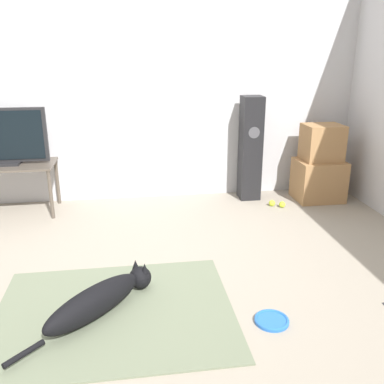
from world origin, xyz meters
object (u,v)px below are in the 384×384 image
at_px(cardboard_box_upper, 322,143).
at_px(floor_speaker, 250,149).
at_px(frisbee, 272,320).
at_px(dog, 100,299).
at_px(tv, 1,137).
at_px(tennis_ball_near_speaker, 272,203).
at_px(tv_stand, 6,171).
at_px(tennis_ball_by_boxes, 282,204).
at_px(cardboard_box_lower, 318,180).

distance_m(cardboard_box_upper, floor_speaker, 0.77).
bearing_deg(frisbee, cardboard_box_upper, 59.78).
distance_m(dog, tv, 2.28).
distance_m(dog, frisbee, 1.07).
distance_m(dog, cardboard_box_upper, 3.00).
height_order(floor_speaker, tennis_ball_near_speaker, floor_speaker).
bearing_deg(tv_stand, dog, -62.50).
bearing_deg(cardboard_box_upper, tennis_ball_by_boxes, -155.73).
relative_size(floor_speaker, tennis_ball_by_boxes, 17.05).
xyz_separation_m(floor_speaker, tv, (-2.53, -0.09, 0.22)).
distance_m(frisbee, tv, 3.08).
relative_size(tv, tennis_ball_by_boxes, 13.22).
bearing_deg(tv, frisbee, -46.74).
relative_size(cardboard_box_upper, floor_speaker, 0.36).
xyz_separation_m(dog, tv, (-1.00, 1.93, 0.67)).
bearing_deg(dog, frisbee, -13.15).
distance_m(cardboard_box_upper, tv, 3.28).
xyz_separation_m(tv, tennis_ball_by_boxes, (2.80, -0.27, -0.75)).
xyz_separation_m(frisbee, floor_speaker, (0.48, 2.26, 0.55)).
distance_m(frisbee, cardboard_box_upper, 2.53).
relative_size(dog, cardboard_box_lower, 1.64).
relative_size(floor_speaker, tv, 1.29).
height_order(cardboard_box_lower, tennis_ball_by_boxes, cardboard_box_lower).
bearing_deg(floor_speaker, cardboard_box_upper, -10.47).
distance_m(cardboard_box_lower, cardboard_box_upper, 0.42).
xyz_separation_m(tv, tennis_ball_near_speaker, (2.70, -0.21, -0.75)).
xyz_separation_m(cardboard_box_upper, tv, (-3.28, 0.05, 0.14)).
xyz_separation_m(cardboard_box_upper, tennis_ball_by_boxes, (-0.48, -0.22, -0.60)).
bearing_deg(tennis_ball_near_speaker, cardboard_box_upper, 15.69).
bearing_deg(tv_stand, cardboard_box_upper, -0.86).
bearing_deg(tv, cardboard_box_lower, -1.24).
bearing_deg(cardboard_box_upper, tv, 179.09).
xyz_separation_m(frisbee, tv_stand, (-2.05, 2.17, 0.43)).
xyz_separation_m(dog, frisbee, (1.04, -0.24, -0.10)).
height_order(floor_speaker, tv, floor_speaker).
xyz_separation_m(dog, tennis_ball_by_boxes, (1.79, 1.66, -0.08)).
xyz_separation_m(frisbee, cardboard_box_lower, (1.23, 2.10, 0.21)).
relative_size(frisbee, floor_speaker, 0.19).
height_order(floor_speaker, tennis_ball_by_boxes, floor_speaker).
relative_size(floor_speaker, tv_stand, 1.18).
relative_size(cardboard_box_upper, tv_stand, 0.42).
xyz_separation_m(frisbee, tennis_ball_near_speaker, (0.66, 1.96, 0.02)).
xyz_separation_m(cardboard_box_lower, tv_stand, (-3.27, 0.07, 0.22)).
xyz_separation_m(frisbee, tennis_ball_by_boxes, (0.75, 1.90, 0.02)).
bearing_deg(cardboard_box_upper, frisbee, -120.22).
xyz_separation_m(frisbee, cardboard_box_upper, (1.24, 2.12, 0.62)).
xyz_separation_m(floor_speaker, tennis_ball_by_boxes, (0.27, -0.36, -0.53)).
height_order(cardboard_box_lower, tv, tv).
relative_size(cardboard_box_lower, tennis_ball_near_speaker, 7.59).
bearing_deg(tv_stand, tv, 90.00).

